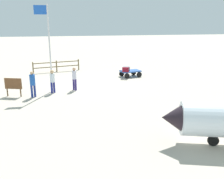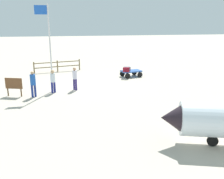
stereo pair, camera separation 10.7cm
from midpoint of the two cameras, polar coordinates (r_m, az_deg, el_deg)
name	(u,v)px [view 2 (the right image)]	position (r m, az deg, el deg)	size (l,w,h in m)	color
ground_plane	(92,83)	(20.26, -4.29, 1.57)	(120.00, 120.00, 0.00)	#BCAF9D
luggage_cart	(131,72)	(22.27, 4.43, 3.91)	(1.91, 1.49, 0.56)	#2D59AC
suitcase_grey	(126,70)	(21.60, 3.36, 4.49)	(0.61, 0.43, 0.38)	maroon
suitcase_dark	(127,69)	(22.14, 3.58, 4.73)	(0.65, 0.50, 0.36)	gray
worker_lead	(53,80)	(17.63, -13.04, 2.20)	(0.45, 0.45, 1.60)	navy
worker_trailing	(75,77)	(18.02, -8.23, 2.77)	(0.43, 0.43, 1.65)	navy
worker_supervisor	(33,82)	(16.97, -17.25, 1.60)	(0.47, 0.47, 1.70)	navy
flagpole	(49,42)	(17.66, -13.98, 10.36)	(0.90, 0.10, 5.87)	silver
signboard	(14,84)	(17.60, -21.15, 1.07)	(1.12, 0.42, 1.22)	#4C3319
wooden_fence	(57,65)	(24.97, -12.11, 5.40)	(4.39, 1.10, 1.08)	brown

